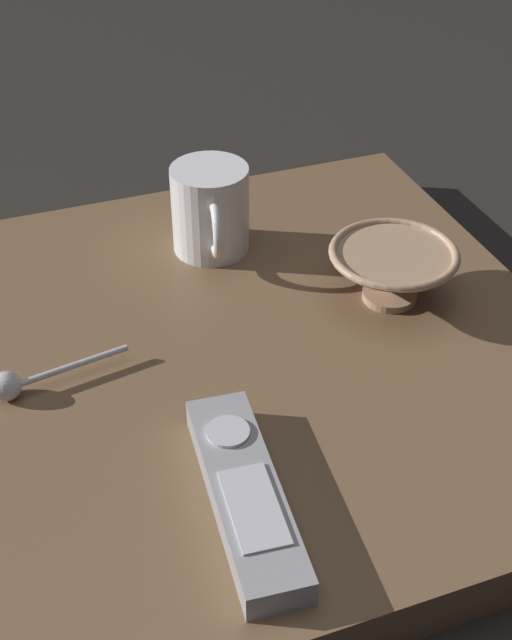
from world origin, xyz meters
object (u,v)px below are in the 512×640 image
at_px(cereal_bowl, 392,271).
at_px(tv_remote_near, 245,493).
at_px(coffee_mug, 211,210).
at_px(teaspoon, 19,384).

bearing_deg(cereal_bowl, tv_remote_near, 41.86).
height_order(cereal_bowl, tv_remote_near, cereal_bowl).
xyz_separation_m(cereal_bowl, tv_remote_near, (0.22, 0.20, -0.02)).
height_order(coffee_mug, teaspoon, coffee_mug).
distance_m(cereal_bowl, tv_remote_near, 0.30).
bearing_deg(coffee_mug, tv_remote_near, 76.07).
bearing_deg(coffee_mug, cereal_bowl, 132.68).
bearing_deg(teaspoon, cereal_bowl, -177.09).
bearing_deg(cereal_bowl, teaspoon, 2.91).
bearing_deg(tv_remote_near, coffee_mug, -103.93).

